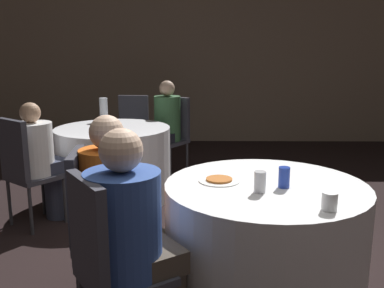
{
  "coord_description": "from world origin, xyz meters",
  "views": [
    {
      "loc": [
        -0.2,
        -2.34,
        1.54
      ],
      "look_at": [
        -0.24,
        0.77,
        0.86
      ],
      "focal_mm": 40.0,
      "sensor_mm": 36.0,
      "label": 1
    }
  ],
  "objects_px": {
    "person_green_jacket": "(164,131)",
    "person_orange_shirt": "(122,213)",
    "table_near": "(264,243)",
    "bottle_far": "(104,110)",
    "chair_far_southwest": "(24,164)",
    "chair_far_north": "(133,127)",
    "soda_can_silver": "(260,182)",
    "chair_far_northeast": "(173,130)",
    "chair_near_west": "(93,218)",
    "chair_near_southwest": "(106,257)",
    "person_white_shirt": "(42,162)",
    "soda_can_blue": "(284,177)",
    "table_far": "(114,163)",
    "pizza_plate_near": "(219,180)",
    "person_blue_shirt": "(136,241)"
  },
  "relations": [
    {
      "from": "person_green_jacket",
      "to": "person_orange_shirt",
      "type": "bearing_deg",
      "value": 123.57
    },
    {
      "from": "table_near",
      "to": "bottle_far",
      "type": "xyz_separation_m",
      "value": [
        -1.47,
        2.33,
        0.51
      ]
    },
    {
      "from": "chair_far_southwest",
      "to": "person_orange_shirt",
      "type": "bearing_deg",
      "value": -10.69
    },
    {
      "from": "chair_far_north",
      "to": "soda_can_silver",
      "type": "height_order",
      "value": "chair_far_north"
    },
    {
      "from": "table_near",
      "to": "soda_can_silver",
      "type": "height_order",
      "value": "soda_can_silver"
    },
    {
      "from": "chair_far_northeast",
      "to": "person_green_jacket",
      "type": "xyz_separation_m",
      "value": [
        -0.1,
        -0.14,
        0.02
      ]
    },
    {
      "from": "table_near",
      "to": "chair_near_west",
      "type": "xyz_separation_m",
      "value": [
        -1.02,
        -0.1,
        0.2
      ]
    },
    {
      "from": "person_orange_shirt",
      "to": "soda_can_silver",
      "type": "bearing_deg",
      "value": 79.78
    },
    {
      "from": "person_green_jacket",
      "to": "person_orange_shirt",
      "type": "height_order",
      "value": "person_green_jacket"
    },
    {
      "from": "person_orange_shirt",
      "to": "chair_near_southwest",
      "type": "bearing_deg",
      "value": -4.87
    },
    {
      "from": "person_white_shirt",
      "to": "soda_can_silver",
      "type": "xyz_separation_m",
      "value": [
        1.75,
        -1.38,
        0.25
      ]
    },
    {
      "from": "person_green_jacket",
      "to": "bottle_far",
      "type": "height_order",
      "value": "person_green_jacket"
    },
    {
      "from": "chair_far_north",
      "to": "soda_can_blue",
      "type": "distance_m",
      "value": 3.26
    },
    {
      "from": "table_near",
      "to": "chair_near_west",
      "type": "relative_size",
      "value": 1.24
    },
    {
      "from": "table_far",
      "to": "soda_can_blue",
      "type": "relative_size",
      "value": 9.77
    },
    {
      "from": "table_far",
      "to": "pizza_plate_near",
      "type": "distance_m",
      "value": 2.14
    },
    {
      "from": "table_far",
      "to": "person_green_jacket",
      "type": "height_order",
      "value": "person_green_jacket"
    },
    {
      "from": "chair_near_west",
      "to": "chair_far_southwest",
      "type": "bearing_deg",
      "value": -149.04
    },
    {
      "from": "pizza_plate_near",
      "to": "bottle_far",
      "type": "bearing_deg",
      "value": 117.79
    },
    {
      "from": "person_white_shirt",
      "to": "chair_near_southwest",
      "type": "bearing_deg",
      "value": -24.69
    },
    {
      "from": "chair_far_southwest",
      "to": "pizza_plate_near",
      "type": "xyz_separation_m",
      "value": [
        1.63,
        -1.03,
        0.19
      ]
    },
    {
      "from": "person_blue_shirt",
      "to": "pizza_plate_near",
      "type": "relative_size",
      "value": 4.69
    },
    {
      "from": "chair_far_southwest",
      "to": "chair_far_north",
      "type": "bearing_deg",
      "value": 107.2
    },
    {
      "from": "chair_far_northeast",
      "to": "person_blue_shirt",
      "type": "distance_m",
      "value": 3.23
    },
    {
      "from": "chair_far_northeast",
      "to": "pizza_plate_near",
      "type": "bearing_deg",
      "value": 133.75
    },
    {
      "from": "chair_near_southwest",
      "to": "person_orange_shirt",
      "type": "relative_size",
      "value": 0.82
    },
    {
      "from": "soda_can_blue",
      "to": "chair_far_southwest",
      "type": "bearing_deg",
      "value": 150.13
    },
    {
      "from": "person_orange_shirt",
      "to": "soda_can_silver",
      "type": "height_order",
      "value": "person_orange_shirt"
    },
    {
      "from": "table_near",
      "to": "person_orange_shirt",
      "type": "distance_m",
      "value": 0.89
    },
    {
      "from": "chair_far_north",
      "to": "person_orange_shirt",
      "type": "bearing_deg",
      "value": 100.38
    },
    {
      "from": "chair_far_northeast",
      "to": "person_blue_shirt",
      "type": "height_order",
      "value": "person_blue_shirt"
    },
    {
      "from": "person_orange_shirt",
      "to": "pizza_plate_near",
      "type": "relative_size",
      "value": 4.68
    },
    {
      "from": "chair_far_southwest",
      "to": "soda_can_silver",
      "type": "distance_m",
      "value": 2.24
    },
    {
      "from": "table_far",
      "to": "chair_far_northeast",
      "type": "relative_size",
      "value": 1.22
    },
    {
      "from": "chair_far_northeast",
      "to": "person_green_jacket",
      "type": "relative_size",
      "value": 0.82
    },
    {
      "from": "chair_far_north",
      "to": "chair_far_northeast",
      "type": "relative_size",
      "value": 1.0
    },
    {
      "from": "pizza_plate_near",
      "to": "table_near",
      "type": "bearing_deg",
      "value": -12.53
    },
    {
      "from": "pizza_plate_near",
      "to": "soda_can_blue",
      "type": "bearing_deg",
      "value": -17.52
    },
    {
      "from": "chair_far_north",
      "to": "person_white_shirt",
      "type": "height_order",
      "value": "person_white_shirt"
    },
    {
      "from": "chair_far_southwest",
      "to": "pizza_plate_near",
      "type": "relative_size",
      "value": 3.86
    },
    {
      "from": "chair_far_northeast",
      "to": "person_green_jacket",
      "type": "height_order",
      "value": "person_green_jacket"
    },
    {
      "from": "table_far",
      "to": "person_white_shirt",
      "type": "bearing_deg",
      "value": -127.47
    },
    {
      "from": "person_orange_shirt",
      "to": "chair_far_southwest",
      "type": "bearing_deg",
      "value": -143.77
    },
    {
      "from": "person_blue_shirt",
      "to": "person_orange_shirt",
      "type": "xyz_separation_m",
      "value": [
        -0.14,
        0.41,
        -0.02
      ]
    },
    {
      "from": "person_white_shirt",
      "to": "pizza_plate_near",
      "type": "bearing_deg",
      "value": 0.02
    },
    {
      "from": "chair_near_southwest",
      "to": "chair_near_west",
      "type": "xyz_separation_m",
      "value": [
        -0.18,
        0.48,
        0.0
      ]
    },
    {
      "from": "table_near",
      "to": "soda_can_blue",
      "type": "xyz_separation_m",
      "value": [
        0.09,
        -0.06,
        0.44
      ]
    },
    {
      "from": "soda_can_blue",
      "to": "chair_near_west",
      "type": "bearing_deg",
      "value": -177.69
    },
    {
      "from": "person_white_shirt",
      "to": "chair_far_southwest",
      "type": "bearing_deg",
      "value": -90.0
    },
    {
      "from": "chair_far_north",
      "to": "pizza_plate_near",
      "type": "distance_m",
      "value": 3.02
    }
  ]
}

